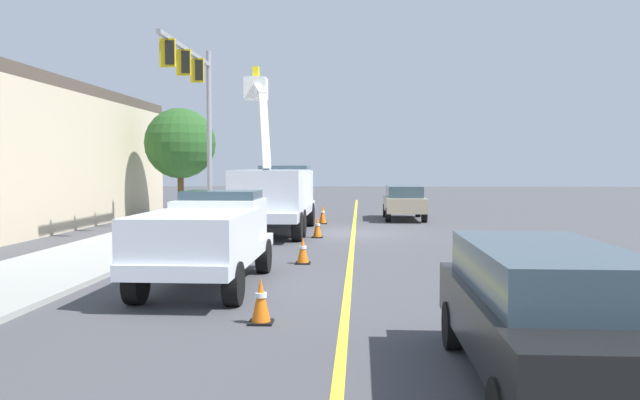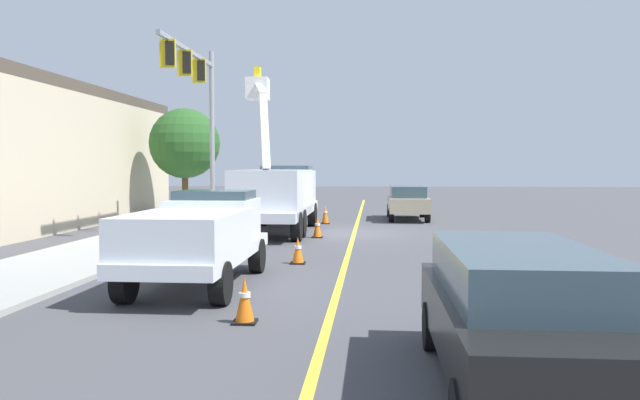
{
  "view_description": "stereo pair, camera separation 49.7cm",
  "coord_description": "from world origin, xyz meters",
  "px_view_note": "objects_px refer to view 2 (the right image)",
  "views": [
    {
      "loc": [
        -24.62,
        0.21,
        2.62
      ],
      "look_at": [
        -1.51,
        1.26,
        1.4
      ],
      "focal_mm": 34.91,
      "sensor_mm": 36.0,
      "label": 1
    },
    {
      "loc": [
        -24.59,
        -0.28,
        2.62
      ],
      "look_at": [
        -1.51,
        1.26,
        1.4
      ],
      "focal_mm": 34.91,
      "sensor_mm": 36.0,
      "label": 2
    }
  ],
  "objects_px": {
    "passing_minivan": "(407,200)",
    "trailing_sedan": "(519,309)",
    "traffic_signal_mast": "(198,95)",
    "utility_bucket_truck": "(277,192)",
    "traffic_cone_trailing": "(325,214)",
    "service_pickup_truck": "(198,236)",
    "traffic_cone_leading": "(245,301)",
    "traffic_cone_mid_front": "(298,251)",
    "traffic_cone_mid_rear": "(317,227)"
  },
  "relations": [
    {
      "from": "passing_minivan",
      "to": "trailing_sedan",
      "type": "bearing_deg",
      "value": 178.91
    },
    {
      "from": "traffic_signal_mast",
      "to": "utility_bucket_truck",
      "type": "bearing_deg",
      "value": -102.5
    },
    {
      "from": "traffic_cone_trailing",
      "to": "traffic_signal_mast",
      "type": "relative_size",
      "value": 0.11
    },
    {
      "from": "service_pickup_truck",
      "to": "traffic_cone_leading",
      "type": "height_order",
      "value": "service_pickup_truck"
    },
    {
      "from": "utility_bucket_truck",
      "to": "traffic_cone_mid_front",
      "type": "height_order",
      "value": "utility_bucket_truck"
    },
    {
      "from": "service_pickup_truck",
      "to": "passing_minivan",
      "type": "relative_size",
      "value": 1.17
    },
    {
      "from": "traffic_cone_leading",
      "to": "traffic_cone_mid_front",
      "type": "height_order",
      "value": "traffic_cone_leading"
    },
    {
      "from": "utility_bucket_truck",
      "to": "traffic_signal_mast",
      "type": "relative_size",
      "value": 1.06
    },
    {
      "from": "trailing_sedan",
      "to": "traffic_cone_trailing",
      "type": "distance_m",
      "value": 21.66
    },
    {
      "from": "passing_minivan",
      "to": "traffic_signal_mast",
      "type": "height_order",
      "value": "traffic_signal_mast"
    },
    {
      "from": "traffic_cone_trailing",
      "to": "traffic_signal_mast",
      "type": "distance_m",
      "value": 7.93
    },
    {
      "from": "traffic_cone_trailing",
      "to": "service_pickup_truck",
      "type": "bearing_deg",
      "value": 172.94
    },
    {
      "from": "traffic_cone_mid_rear",
      "to": "traffic_cone_trailing",
      "type": "relative_size",
      "value": 0.9
    },
    {
      "from": "utility_bucket_truck",
      "to": "traffic_cone_trailing",
      "type": "height_order",
      "value": "utility_bucket_truck"
    },
    {
      "from": "passing_minivan",
      "to": "traffic_cone_trailing",
      "type": "distance_m",
      "value": 4.78
    },
    {
      "from": "service_pickup_truck",
      "to": "traffic_cone_mid_rear",
      "type": "bearing_deg",
      "value": -11.4
    },
    {
      "from": "service_pickup_truck",
      "to": "traffic_cone_leading",
      "type": "distance_m",
      "value": 3.61
    },
    {
      "from": "traffic_cone_mid_rear",
      "to": "traffic_cone_trailing",
      "type": "height_order",
      "value": "traffic_cone_trailing"
    },
    {
      "from": "traffic_cone_leading",
      "to": "traffic_cone_trailing",
      "type": "relative_size",
      "value": 0.88
    },
    {
      "from": "traffic_cone_mid_front",
      "to": "traffic_cone_mid_rear",
      "type": "height_order",
      "value": "traffic_cone_mid_rear"
    },
    {
      "from": "passing_minivan",
      "to": "traffic_signal_mast",
      "type": "distance_m",
      "value": 11.7
    },
    {
      "from": "traffic_cone_leading",
      "to": "trailing_sedan",
      "type": "bearing_deg",
      "value": -127.47
    },
    {
      "from": "service_pickup_truck",
      "to": "passing_minivan",
      "type": "xyz_separation_m",
      "value": [
        17.9,
        -5.87,
        -0.15
      ]
    },
    {
      "from": "passing_minivan",
      "to": "traffic_cone_leading",
      "type": "relative_size",
      "value": 6.23
    },
    {
      "from": "trailing_sedan",
      "to": "traffic_signal_mast",
      "type": "xyz_separation_m",
      "value": [
        18.23,
        8.62,
        4.65
      ]
    },
    {
      "from": "passing_minivan",
      "to": "trailing_sedan",
      "type": "relative_size",
      "value": 1.0
    },
    {
      "from": "traffic_cone_leading",
      "to": "traffic_cone_trailing",
      "type": "xyz_separation_m",
      "value": [
        18.45,
        -0.28,
        0.05
      ]
    },
    {
      "from": "service_pickup_truck",
      "to": "traffic_cone_mid_rear",
      "type": "height_order",
      "value": "service_pickup_truck"
    },
    {
      "from": "service_pickup_truck",
      "to": "trailing_sedan",
      "type": "relative_size",
      "value": 1.17
    },
    {
      "from": "traffic_signal_mast",
      "to": "traffic_cone_leading",
      "type": "bearing_deg",
      "value": -162.53
    },
    {
      "from": "service_pickup_truck",
      "to": "traffic_cone_mid_front",
      "type": "xyz_separation_m",
      "value": [
        3.33,
        -1.85,
        -0.76
      ]
    },
    {
      "from": "traffic_cone_mid_front",
      "to": "utility_bucket_truck",
      "type": "bearing_deg",
      "value": 11.55
    },
    {
      "from": "utility_bucket_truck",
      "to": "traffic_cone_mid_front",
      "type": "xyz_separation_m",
      "value": [
        -8.09,
        -1.65,
        -1.25
      ]
    },
    {
      "from": "traffic_cone_trailing",
      "to": "traffic_signal_mast",
      "type": "bearing_deg",
      "value": 121.56
    },
    {
      "from": "utility_bucket_truck",
      "to": "traffic_signal_mast",
      "type": "distance_m",
      "value": 5.32
    },
    {
      "from": "passing_minivan",
      "to": "traffic_cone_leading",
      "type": "distance_m",
      "value": 21.48
    },
    {
      "from": "utility_bucket_truck",
      "to": "service_pickup_truck",
      "type": "distance_m",
      "value": 11.43
    },
    {
      "from": "service_pickup_truck",
      "to": "traffic_signal_mast",
      "type": "height_order",
      "value": "traffic_signal_mast"
    },
    {
      "from": "passing_minivan",
      "to": "traffic_cone_mid_front",
      "type": "xyz_separation_m",
      "value": [
        -14.57,
        4.02,
        -0.62
      ]
    },
    {
      "from": "traffic_signal_mast",
      "to": "traffic_cone_mid_front",
      "type": "bearing_deg",
      "value": -150.25
    },
    {
      "from": "traffic_cone_mid_rear",
      "to": "traffic_cone_mid_front",
      "type": "bearing_deg",
      "value": 179.21
    },
    {
      "from": "traffic_cone_mid_front",
      "to": "traffic_cone_mid_rear",
      "type": "relative_size",
      "value": 0.92
    },
    {
      "from": "service_pickup_truck",
      "to": "passing_minivan",
      "type": "bearing_deg",
      "value": -18.16
    },
    {
      "from": "trailing_sedan",
      "to": "traffic_cone_leading",
      "type": "xyz_separation_m",
      "value": [
        2.91,
        3.8,
        -0.59
      ]
    },
    {
      "from": "passing_minivan",
      "to": "traffic_cone_leading",
      "type": "height_order",
      "value": "passing_minivan"
    },
    {
      "from": "traffic_cone_mid_front",
      "to": "service_pickup_truck",
      "type": "bearing_deg",
      "value": 150.98
    },
    {
      "from": "utility_bucket_truck",
      "to": "traffic_cone_mid_rear",
      "type": "bearing_deg",
      "value": -136.25
    },
    {
      "from": "service_pickup_truck",
      "to": "traffic_cone_mid_rear",
      "type": "relative_size",
      "value": 7.14
    },
    {
      "from": "trailing_sedan",
      "to": "traffic_cone_leading",
      "type": "bearing_deg",
      "value": 52.53
    },
    {
      "from": "trailing_sedan",
      "to": "traffic_signal_mast",
      "type": "distance_m",
      "value": 20.7
    }
  ]
}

